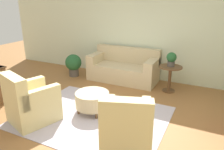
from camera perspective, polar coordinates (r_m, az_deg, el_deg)
The scene contains 10 objects.
ground_plane at distance 4.51m, azimuth -4.87°, elevation -10.87°, with size 16.00×16.00×0.00m, color #996638.
wall_back at distance 6.45m, azimuth 7.50°, elevation 11.51°, with size 9.36×0.12×2.80m.
rug at distance 4.50m, azimuth -4.87°, elevation -10.82°, with size 2.85×2.26×0.01m.
couch at distance 6.33m, azimuth 3.04°, elevation 1.67°, with size 1.95×0.87×0.93m.
armchair_left at distance 4.44m, azimuth -20.61°, elevation -7.00°, with size 0.96×1.01×0.99m.
armchair_right at distance 3.42m, azimuth 3.80°, elevation -13.99°, with size 0.96×1.01×0.99m.
ottoman_table at distance 4.57m, azimuth -5.19°, elevation -6.41°, with size 0.70×0.70×0.43m.
side_table at distance 5.68m, azimuth 14.91°, elevation 0.19°, with size 0.57×0.57×0.67m.
potted_plant_on_side_table at distance 5.57m, azimuth 15.26°, elevation 4.13°, with size 0.24×0.24×0.36m.
potted_plant_floor at distance 6.75m, azimuth -10.04°, elevation 2.90°, with size 0.49×0.49×0.68m.
Camera 1 is at (2.04, -3.32, 2.26)m, focal length 35.00 mm.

